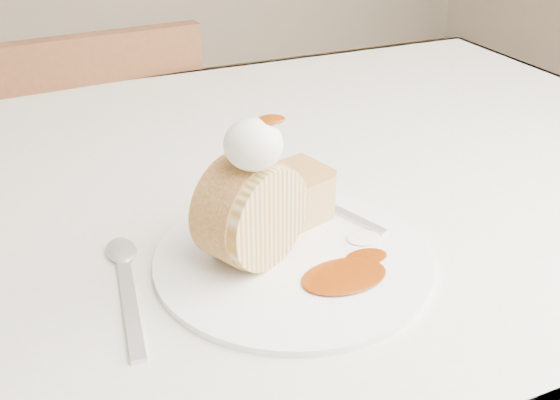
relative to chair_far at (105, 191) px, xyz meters
name	(u,v)px	position (x,y,z in m)	size (l,w,h in m)	color
table	(234,236)	(0.10, -0.55, 0.18)	(1.40, 0.90, 0.75)	white
chair_far	(105,191)	(0.00, 0.00, 0.00)	(0.43, 0.43, 0.84)	brown
plate	(293,258)	(0.10, -0.75, 0.28)	(0.28, 0.28, 0.01)	white
roulade_slice	(251,212)	(0.06, -0.74, 0.33)	(0.10, 0.10, 0.06)	#CBBE8D
cake_chunk	(297,197)	(0.13, -0.69, 0.31)	(0.06, 0.06, 0.05)	tan
whipped_cream	(253,144)	(0.06, -0.75, 0.41)	(0.05, 0.05, 0.05)	white
caramel_drizzle	(271,113)	(0.08, -0.75, 0.44)	(0.03, 0.02, 0.01)	#742A04
caramel_pool	(344,276)	(0.13, -0.81, 0.28)	(0.09, 0.06, 0.00)	#742A04
fork	(343,213)	(0.18, -0.70, 0.28)	(0.02, 0.17, 0.00)	silver
spoon	(131,308)	(-0.07, -0.77, 0.28)	(0.03, 0.18, 0.00)	silver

